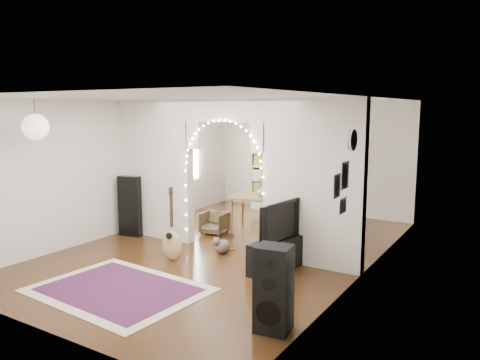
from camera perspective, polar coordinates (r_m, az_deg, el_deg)
The scene contains 25 objects.
floor at distance 8.60m, azimuth -1.66°, elevation -8.40°, with size 7.50×7.50×0.00m, color black.
ceiling at distance 8.22m, azimuth -1.75°, elevation 9.90°, with size 5.00×7.50×0.02m, color white.
wall_back at distance 11.60m, azimuth 8.56°, elevation 2.76°, with size 5.00×0.02×2.70m, color silver.
wall_front at distance 5.62m, azimuth -23.31°, elevation -4.10°, with size 5.00×0.02×2.70m, color silver.
wall_left at distance 9.89m, azimuth -13.89°, elevation 1.60°, with size 0.02×7.50×2.70m, color silver.
wall_right at distance 7.25m, azimuth 15.03°, elevation -0.94°, with size 0.02×7.50×2.70m, color silver.
divider_wall at distance 8.29m, azimuth -1.71°, elevation 1.05°, with size 5.00×0.20×2.70m.
fairy_lights at distance 8.17m, azimuth -2.21°, elevation 1.82°, with size 1.64×0.04×1.60m, color #FFEABF, non-canonical shape.
window at distance 11.18m, azimuth -7.22°, elevation 3.35°, with size 0.04×1.20×1.40m, color white.
wall_clock at distance 6.60m, azimuth 13.61°, elevation 4.75°, with size 0.31×0.31×0.03m, color white.
picture_frames at distance 6.29m, azimuth 12.28°, elevation -0.89°, with size 0.02×0.50×0.70m, color white, non-canonical shape.
paper_lantern at distance 7.83m, azimuth -23.66°, elevation 5.95°, with size 0.40×0.40×0.40m, color white.
ceiling_fan at distance 9.95m, azimuth 4.68°, elevation 7.93°, with size 1.10×1.10×0.30m, color gold, non-canonical shape.
area_rug at distance 6.96m, azimuth -14.61°, elevation -12.80°, with size 2.32×1.74×0.02m, color maroon.
guitar_case at distance 9.58m, azimuth -13.28°, elevation -3.12°, with size 0.46×0.15×1.21m, color black.
acoustic_guitar at distance 7.92m, azimuth -8.30°, elevation -6.50°, with size 0.45×0.29×1.06m.
tabby_cat at distance 8.31m, azimuth -2.25°, elevation -8.03°, with size 0.30×0.51×0.34m.
floor_speaker at distance 5.45m, azimuth 4.12°, elevation -13.13°, with size 0.43×0.40×1.01m.
media_console at distance 7.43m, azimuth 4.31°, elevation -9.16°, with size 0.40×1.00×0.50m, color black.
tv at distance 7.28m, azimuth 4.36°, elevation -4.97°, with size 1.07×0.14×0.62m, color black.
bookcase at distance 11.68m, azimuth 4.72°, elevation -0.21°, with size 1.42×0.36×1.46m, color #C2B08D.
dining_table at distance 9.60m, azimuth 2.57°, elevation -2.40°, with size 1.33×1.02×0.76m.
flower_vase at distance 9.57m, azimuth 2.58°, elevation -1.41°, with size 0.18×0.18×0.19m, color silver.
dining_chair_left at distance 9.56m, azimuth -3.14°, elevation -5.25°, with size 0.48×0.49×0.45m, color #493A24.
dining_chair_right at distance 9.63m, azimuth 6.52°, elevation -4.88°, with size 0.59×0.61×0.55m, color #493A24.
Camera 1 is at (4.53, -6.86, 2.52)m, focal length 35.00 mm.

